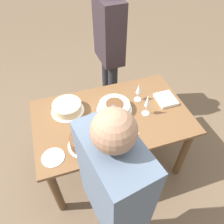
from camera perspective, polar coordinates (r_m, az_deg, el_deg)
The scene contains 12 objects.
ground_plane at distance 2.50m, azimuth 0.00°, elevation -12.38°, with size 12.00×12.00×0.00m, color brown.
dining_table at distance 2.01m, azimuth 0.00°, elevation -3.30°, with size 1.37×0.84×0.72m.
cake_center_white at distance 1.96m, azimuth 0.64°, elevation 1.39°, with size 0.32×0.32×0.08m.
cake_front_chocolate at distance 1.70m, azimuth -7.33°, elevation -7.51°, with size 0.26×0.26×0.11m.
cake_back_decorated at distance 1.98m, azimuth -11.62°, elevation 1.17°, with size 0.29×0.29×0.09m.
wine_glass_near at distance 1.87m, azimuth 9.21°, elevation 2.62°, with size 0.07×0.07×0.22m.
wine_glass_far at distance 2.01m, azimuth 6.96°, elevation 5.78°, with size 0.07×0.07×0.18m.
dessert_plate_left at distance 1.72m, azimuth -15.13°, elevation -11.38°, with size 0.17×0.17×0.01m.
fork_pile at distance 1.78m, azimuth 4.07°, elevation -6.10°, with size 0.19×0.11×0.01m.
napkin_stack at distance 2.12m, azimuth 13.89°, elevation 3.25°, with size 0.17×0.20×0.03m.
person_cutting at distance 1.27m, azimuth 0.36°, elevation -20.79°, with size 0.29×0.43×1.60m.
person_watching at distance 2.44m, azimuth -0.75°, elevation 17.49°, with size 0.24×0.41×1.61m.
Camera 1 is at (-0.41, -1.25, 2.13)m, focal length 35.00 mm.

